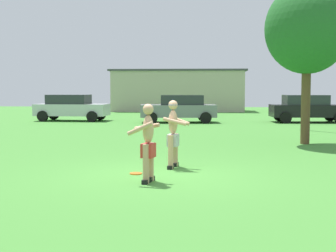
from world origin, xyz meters
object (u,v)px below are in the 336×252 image
object	(u,v)px
lamp_post	(310,57)
car_black_near_post	(308,108)
car_silver_mid_lot	(71,107)
tree_behind_players	(307,29)
car_gray_far_end	(179,108)
player_with_cap	(173,131)
player_in_red	(148,141)
frisbee	(136,174)

from	to	relation	value
lamp_post	car_black_near_post	bearing A→B (deg)	78.84
car_silver_mid_lot	lamp_post	size ratio (longest dim) A/B	0.80
tree_behind_players	car_gray_far_end	bearing A→B (deg)	115.99
lamp_post	tree_behind_players	world-z (taller)	tree_behind_players
player_with_cap	player_in_red	distance (m)	1.94
car_black_near_post	tree_behind_players	bearing A→B (deg)	-102.05
car_gray_far_end	lamp_post	xyz separation A→B (m)	(6.31, -4.87, 2.56)
car_silver_mid_lot	player_with_cap	bearing A→B (deg)	-66.29
tree_behind_players	player_with_cap	bearing A→B (deg)	-128.11
car_silver_mid_lot	tree_behind_players	world-z (taller)	tree_behind_players
player_in_red	car_gray_far_end	bearing A→B (deg)	91.13
car_black_near_post	player_with_cap	bearing A→B (deg)	-111.96
car_black_near_post	lamp_post	bearing A→B (deg)	-101.16
player_with_cap	car_gray_far_end	distance (m)	15.86
car_silver_mid_lot	tree_behind_players	bearing A→B (deg)	-43.96
car_silver_mid_lot	car_black_near_post	bearing A→B (deg)	-0.85
player_in_red	frisbee	world-z (taller)	player_in_red
lamp_post	car_silver_mid_lot	bearing A→B (deg)	156.04
car_black_near_post	car_gray_far_end	bearing A→B (deg)	-174.95
car_gray_far_end	car_silver_mid_lot	bearing A→B (deg)	172.55
player_with_cap	frisbee	world-z (taller)	player_with_cap
car_black_near_post	car_gray_far_end	size ratio (longest dim) A/B	0.99
lamp_post	tree_behind_players	distance (m)	5.67
car_black_near_post	car_gray_far_end	world-z (taller)	same
lamp_post	player_in_red	bearing A→B (deg)	-114.86
car_black_near_post	car_silver_mid_lot	xyz separation A→B (m)	(-13.98, 0.21, 0.00)
player_in_red	car_silver_mid_lot	xyz separation A→B (m)	(-6.93, 18.59, -0.04)
player_with_cap	frisbee	xyz separation A→B (m)	(-0.80, -0.97, -0.91)
car_gray_far_end	lamp_post	distance (m)	8.37
car_silver_mid_lot	tree_behind_players	xyz separation A→B (m)	(11.63, -11.22, 3.19)
lamp_post	tree_behind_players	bearing A→B (deg)	-102.94
player_in_red	car_gray_far_end	size ratio (longest dim) A/B	0.37
car_silver_mid_lot	lamp_post	distance (m)	14.34
player_with_cap	car_black_near_post	distance (m)	17.78
player_with_cap	tree_behind_players	xyz separation A→B (m)	(4.30, 5.48, 3.10)
player_in_red	frisbee	bearing A→B (deg)	113.07
frisbee	car_silver_mid_lot	distance (m)	18.86
car_gray_far_end	tree_behind_players	size ratio (longest dim) A/B	0.79
frisbee	lamp_post	world-z (taller)	lamp_post
lamp_post	car_gray_far_end	bearing A→B (deg)	142.35
frisbee	car_black_near_post	size ratio (longest dim) A/B	0.07
tree_behind_players	car_black_near_post	bearing A→B (deg)	77.95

